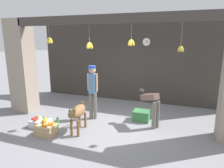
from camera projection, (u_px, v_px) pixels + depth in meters
ground_plane at (107, 126)px, 5.72m from camera, size 60.00×60.00×0.00m
shop_back_wall at (131, 63)px, 7.81m from camera, size 7.64×0.12×3.07m
shop_pillar_left at (22, 67)px, 6.68m from camera, size 0.70×0.60×3.07m
storefront_awning at (108, 20)px, 5.17m from camera, size 5.74×0.27×0.93m
dog at (78, 113)px, 5.26m from camera, size 0.39×1.07×0.79m
shopkeeper at (93, 88)px, 6.08m from camera, size 0.34×0.27×1.67m
worker_stooping at (151, 103)px, 5.64m from camera, size 0.69×0.58×1.01m
fruit_crate_oranges at (47, 129)px, 5.19m from camera, size 0.47×0.40×0.36m
fruit_crate_apples at (40, 122)px, 5.71m from camera, size 0.50×0.43×0.28m
produce_box_green at (141, 116)px, 6.11m from camera, size 0.48×0.40×0.31m
water_bottle at (58, 121)px, 5.81m from camera, size 0.08×0.08×0.23m
wall_clock at (146, 42)px, 7.37m from camera, size 0.30×0.03×0.30m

